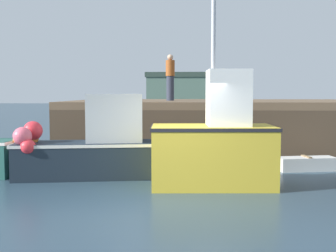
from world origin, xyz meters
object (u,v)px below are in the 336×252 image
at_px(fishing_boat_near_right, 95,148).
at_px(dockworker, 170,77).
at_px(fishing_boat_mid, 215,145).
at_px(rowboat, 306,164).

bearing_deg(fishing_boat_near_right, dockworker, 71.38).
xyz_separation_m(fishing_boat_near_right, fishing_boat_mid, (3.17, -0.94, 0.23)).
bearing_deg(rowboat, dockworker, 138.10).
bearing_deg(dockworker, fishing_boat_mid, -76.84).
height_order(rowboat, dockworker, dockworker).
bearing_deg(fishing_boat_mid, fishing_boat_near_right, 163.55).
relative_size(fishing_boat_near_right, fishing_boat_mid, 0.94).
bearing_deg(fishing_boat_mid, dockworker, 103.16).
relative_size(fishing_boat_mid, dockworker, 2.74).
xyz_separation_m(rowboat, dockworker, (-4.21, 3.78, 2.66)).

